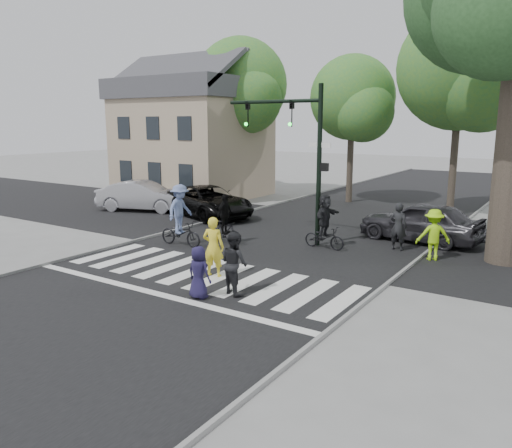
# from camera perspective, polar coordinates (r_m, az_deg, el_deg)

# --- Properties ---
(ground) EXTENTS (120.00, 120.00, 0.00)m
(ground) POSITION_cam_1_polar(r_m,az_deg,el_deg) (14.90, -8.02, -6.63)
(ground) COLOR gray
(ground) RESTS_ON ground
(road_stem) EXTENTS (10.00, 70.00, 0.01)m
(road_stem) POSITION_cam_1_polar(r_m,az_deg,el_deg) (18.78, 2.08, -2.68)
(road_stem) COLOR black
(road_stem) RESTS_ON ground
(road_cross) EXTENTS (70.00, 10.00, 0.01)m
(road_cross) POSITION_cam_1_polar(r_m,az_deg,el_deg) (21.34, 6.26, -1.01)
(road_cross) COLOR black
(road_cross) RESTS_ON ground
(curb_left) EXTENTS (0.10, 70.00, 0.10)m
(curb_left) POSITION_cam_1_polar(r_m,az_deg,el_deg) (21.75, -9.38, -0.74)
(curb_left) COLOR gray
(curb_left) RESTS_ON ground
(curb_right) EXTENTS (0.10, 70.00, 0.10)m
(curb_right) POSITION_cam_1_polar(r_m,az_deg,el_deg) (16.81, 17.01, -4.74)
(curb_right) COLOR gray
(curb_right) RESTS_ON ground
(crosswalk) EXTENTS (10.00, 3.85, 0.01)m
(crosswalk) POSITION_cam_1_polar(r_m,az_deg,el_deg) (15.37, -6.39, -5.98)
(crosswalk) COLOR silver
(crosswalk) RESTS_ON ground
(traffic_signal) EXTENTS (4.45, 0.29, 6.00)m
(traffic_signal) POSITION_cam_1_polar(r_m,az_deg,el_deg) (19.09, 4.97, 9.34)
(traffic_signal) COLOR black
(traffic_signal) RESTS_ON ground
(bg_tree_0) EXTENTS (5.46, 5.20, 8.97)m
(bg_tree_0) POSITION_cam_1_polar(r_m,az_deg,el_deg) (35.29, -8.00, 13.91)
(bg_tree_0) COLOR brown
(bg_tree_0) RESTS_ON ground
(bg_tree_1) EXTENTS (6.09, 5.80, 9.80)m
(bg_tree_1) POSITION_cam_1_polar(r_m,az_deg,el_deg) (31.81, -1.58, 15.20)
(bg_tree_1) COLOR brown
(bg_tree_1) RESTS_ON ground
(bg_tree_2) EXTENTS (5.04, 4.80, 8.40)m
(bg_tree_2) POSITION_cam_1_polar(r_m,az_deg,el_deg) (29.43, 11.26, 13.59)
(bg_tree_2) COLOR brown
(bg_tree_2) RESTS_ON ground
(bg_tree_3) EXTENTS (6.30, 6.00, 10.20)m
(bg_tree_3) POSITION_cam_1_polar(r_m,az_deg,el_deg) (26.46, 22.91, 15.71)
(bg_tree_3) COLOR brown
(bg_tree_3) RESTS_ON ground
(house) EXTENTS (8.40, 8.10, 8.82)m
(house) POSITION_cam_1_polar(r_m,az_deg,el_deg) (32.27, -7.23, 9.99)
(house) COLOR tan
(house) RESTS_ON ground
(pedestrian_woman) EXTENTS (0.77, 0.61, 1.85)m
(pedestrian_woman) POSITION_cam_1_polar(r_m,az_deg,el_deg) (15.15, -4.89, -2.61)
(pedestrian_woman) COLOR yellow
(pedestrian_woman) RESTS_ON ground
(pedestrian_child) EXTENTS (0.71, 0.47, 1.43)m
(pedestrian_child) POSITION_cam_1_polar(r_m,az_deg,el_deg) (13.37, -6.57, -5.52)
(pedestrian_child) COLOR #1E193E
(pedestrian_child) RESTS_ON ground
(pedestrian_adult) EXTENTS (1.02, 0.92, 1.74)m
(pedestrian_adult) POSITION_cam_1_polar(r_m,az_deg,el_deg) (13.59, -2.51, -4.48)
(pedestrian_adult) COLOR black
(pedestrian_adult) RESTS_ON ground
(cyclist_left) EXTENTS (1.87, 1.22, 2.35)m
(cyclist_left) POSITION_cam_1_polar(r_m,az_deg,el_deg) (19.05, -8.64, 0.51)
(cyclist_left) COLOR black
(cyclist_left) RESTS_ON ground
(cyclist_mid) EXTENTS (1.50, 0.92, 1.94)m
(cyclist_mid) POSITION_cam_1_polar(r_m,az_deg,el_deg) (19.21, -3.59, 0.04)
(cyclist_mid) COLOR black
(cyclist_mid) RESTS_ON ground
(cyclist_right) EXTENTS (1.63, 1.52, 2.04)m
(cyclist_right) POSITION_cam_1_polar(r_m,az_deg,el_deg) (18.61, 7.86, -0.07)
(cyclist_right) COLOR black
(cyclist_right) RESTS_ON ground
(car_suv) EXTENTS (6.01, 4.22, 1.52)m
(car_suv) POSITION_cam_1_polar(r_m,az_deg,el_deg) (24.93, -5.50, 2.59)
(car_suv) COLOR black
(car_suv) RESTS_ON ground
(car_silver) EXTENTS (5.09, 3.25, 1.59)m
(car_silver) POSITION_cam_1_polar(r_m,az_deg,el_deg) (27.13, -12.79, 3.15)
(car_silver) COLOR #A7A6AD
(car_silver) RESTS_ON ground
(car_grey) EXTENTS (4.88, 2.42, 1.60)m
(car_grey) POSITION_cam_1_polar(r_m,az_deg,el_deg) (20.58, 18.29, 0.26)
(car_grey) COLOR #2E2D32
(car_grey) RESTS_ON ground
(bystander_hivis) EXTENTS (1.31, 1.13, 1.76)m
(bystander_hivis) POSITION_cam_1_polar(r_m,az_deg,el_deg) (17.92, 19.61, -1.18)
(bystander_hivis) COLOR #A4ED13
(bystander_hivis) RESTS_ON ground
(bystander_dark) EXTENTS (0.67, 0.46, 1.77)m
(bystander_dark) POSITION_cam_1_polar(r_m,az_deg,el_deg) (18.92, 15.95, -0.28)
(bystander_dark) COLOR black
(bystander_dark) RESTS_ON ground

